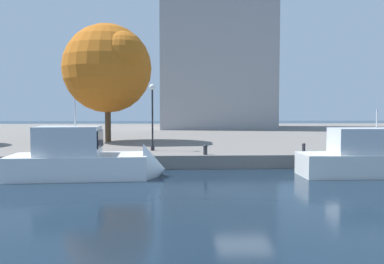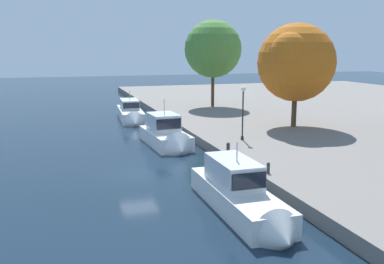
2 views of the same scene
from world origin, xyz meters
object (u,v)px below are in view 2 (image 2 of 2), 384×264
lamp_post (243,107)px  motor_yacht_1 (167,138)px  mooring_bollard_1 (268,167)px  motor_yacht_2 (241,199)px  tree_0 (296,60)px  motor_yacht_0 (131,115)px  tree_2 (212,50)px  mooring_bollard_0 (228,146)px

lamp_post → motor_yacht_1: bearing=-117.4°
mooring_bollard_1 → lamp_post: bearing=165.2°
motor_yacht_2 → tree_0: tree_0 is taller
motor_yacht_0 → motor_yacht_1: (15.02, 0.78, 0.12)m
motor_yacht_0 → mooring_bollard_1: (27.88, 4.14, 0.56)m
motor_yacht_1 → tree_2: (-18.49, 11.02, 7.69)m
tree_0 → tree_2: tree_2 is taller
motor_yacht_0 → mooring_bollard_0: motor_yacht_0 is taller
lamp_post → motor_yacht_2: bearing=-24.2°
tree_0 → tree_2: size_ratio=0.89×
motor_yacht_0 → motor_yacht_1: motor_yacht_1 is taller
mooring_bollard_0 → tree_2: 27.20m
motor_yacht_0 → mooring_bollard_0: (21.55, 3.99, 0.54)m
motor_yacht_0 → tree_2: tree_2 is taller
motor_yacht_0 → tree_2: bearing=109.8°
motor_yacht_1 → tree_0: 15.05m
motor_yacht_1 → motor_yacht_2: 16.50m
motor_yacht_1 → tree_0: tree_0 is taller
motor_yacht_1 → lamp_post: size_ratio=1.83×
motor_yacht_1 → mooring_bollard_1: 13.29m
mooring_bollard_1 → motor_yacht_0: bearing=-171.6°
motor_yacht_2 → mooring_bollard_0: 10.51m
lamp_post → tree_2: tree_2 is taller
motor_yacht_1 → motor_yacht_2: size_ratio=0.86×
motor_yacht_2 → lamp_post: (-13.42, 6.03, 2.92)m
motor_yacht_0 → motor_yacht_1: size_ratio=1.20×
lamp_post → motor_yacht_0: bearing=-159.6°
mooring_bollard_1 → tree_2: bearing=166.3°
motor_yacht_0 → lamp_post: size_ratio=2.20×
motor_yacht_1 → mooring_bollard_0: size_ratio=12.65×
motor_yacht_1 → tree_2: tree_2 is taller
mooring_bollard_1 → tree_0: size_ratio=0.07×
motor_yacht_1 → tree_0: size_ratio=0.82×
motor_yacht_0 → tree_0: bearing=49.2°
mooring_bollard_0 → motor_yacht_2: bearing=-18.4°
motor_yacht_2 → motor_yacht_0: bearing=-179.0°
mooring_bollard_0 → tree_2: tree_2 is taller
tree_2 → tree_0: bearing=7.9°
motor_yacht_0 → motor_yacht_2: (31.52, 0.68, 0.13)m
motor_yacht_1 → mooring_bollard_0: motor_yacht_1 is taller
motor_yacht_1 → tree_2: 22.85m
motor_yacht_0 → motor_yacht_1: 15.04m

